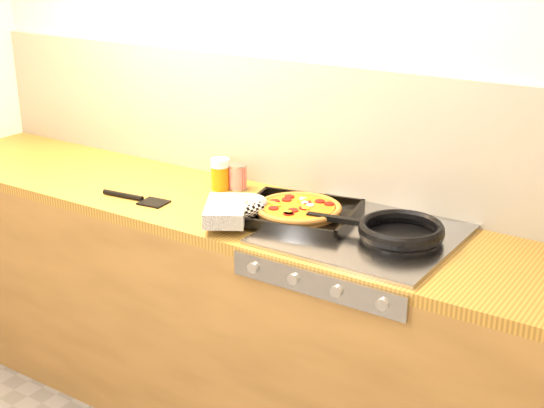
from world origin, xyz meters
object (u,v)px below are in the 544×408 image
Objects in this scene: pizza_on_tray at (279,210)px; tomato_can at (238,177)px; frying_pan at (399,232)px; juice_glass at (220,174)px.

pizza_on_tray is 0.38m from tomato_can.
tomato_can reaches higher than pizza_on_tray.
tomato_can is (-0.75, 0.15, 0.01)m from frying_pan.
juice_glass is (-0.06, -0.04, 0.01)m from tomato_can.
frying_pan is (0.43, 0.05, -0.00)m from pizza_on_tray.
frying_pan is 4.85× the size of tomato_can.
pizza_on_tray is 0.41m from juice_glass.
tomato_can is at bearing 34.64° from juice_glass.
juice_glass reaches higher than frying_pan.
pizza_on_tray is 4.23× the size of juice_glass.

